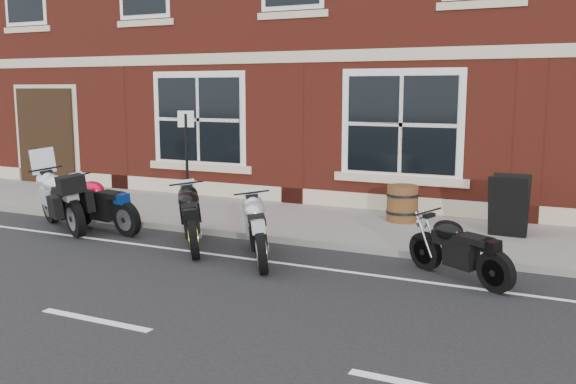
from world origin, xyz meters
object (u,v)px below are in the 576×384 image
Objects in this scene: moto_touring_silver at (62,197)px; a_board_sign at (509,205)px; barrel_planter at (402,203)px; parking_sign at (187,159)px; moto_sport_red at (102,202)px; moto_naked_black at (458,246)px; moto_sport_black at (194,216)px; moto_sport_silver at (260,227)px.

moto_touring_silver is 1.94× the size of a_board_sign.
parking_sign is (-3.63, -2.09, 0.90)m from barrel_planter.
moto_touring_silver is 1.00× the size of moto_sport_red.
barrel_planter is at bearing -34.49° from moto_touring_silver.
moto_sport_red is at bearing -159.68° from a_board_sign.
moto_naked_black is at bearing -61.33° from barrel_planter.
moto_touring_silver is at bearing 142.08° from moto_sport_black.
moto_sport_black is 1.67× the size of a_board_sign.
parking_sign is (-5.33, 1.02, 0.89)m from moto_naked_black.
moto_sport_black is 4.47m from moto_naked_black.
moto_naked_black is (7.61, -0.08, -0.13)m from moto_touring_silver.
moto_sport_silver is at bearing -111.51° from barrel_planter.
moto_touring_silver is 1.27× the size of moto_naked_black.
moto_sport_red is at bearing -47.53° from moto_touring_silver.
a_board_sign is (7.15, 2.40, 0.11)m from moto_sport_red.
barrel_planter is (-1.70, 3.11, -0.01)m from moto_naked_black.
parking_sign is at bearing 117.98° from moto_sport_silver.
moto_sport_silver is 2.56× the size of barrel_planter.
moto_touring_silver is at bearing -178.96° from parking_sign.
a_board_sign is 5.95m from parking_sign.
a_board_sign is (0.34, 2.68, 0.18)m from moto_naked_black.
moto_sport_silver reaches higher than barrel_planter.
moto_sport_red is 2.97× the size of barrel_planter.
parking_sign is at bearing -161.92° from a_board_sign.
a_board_sign is at bearing 24.56° from moto_naked_black.
moto_touring_silver is at bearing -152.88° from barrel_planter.
parking_sign is at bearing -150.11° from barrel_planter.
moto_sport_red is 1.94× the size of a_board_sign.
a_board_sign is (3.39, 2.98, 0.13)m from moto_sport_silver.
barrel_planter is at bearing 8.50° from parking_sign.
moto_touring_silver reaches higher than moto_sport_red.
moto_naked_black is 1.53× the size of a_board_sign.
moto_sport_red is 0.97× the size of parking_sign.
barrel_planter is (1.34, 3.41, -0.06)m from moto_sport_silver.
a_board_sign is at bearing -5.09° from parking_sign.
a_board_sign is 2.10m from barrel_planter.
moto_naked_black is (3.04, 0.30, -0.05)m from moto_sport_silver.
moto_sport_silver is (3.76, -0.58, -0.02)m from moto_sport_red.
moto_sport_silver is at bearing 127.37° from moto_naked_black.
moto_sport_silver is 1.09× the size of moto_naked_black.
moto_sport_silver is 4.51m from a_board_sign.
parking_sign is (-2.29, 1.32, 0.84)m from moto_sport_silver.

